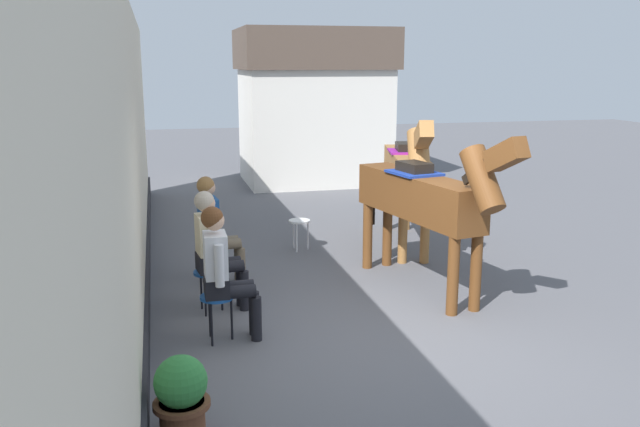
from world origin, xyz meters
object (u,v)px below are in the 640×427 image
(saddled_horse_near, at_px, (424,198))
(saddled_horse_far, at_px, (407,172))
(seated_visitor_middle, at_px, (213,245))
(spare_stool_white, at_px, (299,224))
(seated_visitor_far, at_px, (214,225))
(flower_planter_near, at_px, (181,395))
(seated_visitor_near, at_px, (222,267))

(saddled_horse_near, bearing_deg, saddled_horse_far, 74.76)
(seated_visitor_middle, height_order, spare_stool_white, seated_visitor_middle)
(seated_visitor_middle, relative_size, seated_visitor_far, 1.00)
(saddled_horse_near, distance_m, saddled_horse_far, 2.01)
(saddled_horse_far, distance_m, flower_planter_near, 5.88)
(seated_visitor_near, distance_m, saddled_horse_far, 4.23)
(seated_visitor_near, xyz_separation_m, seated_visitor_middle, (-0.01, 0.84, 0.00))
(saddled_horse_near, bearing_deg, spare_stool_white, 116.74)
(seated_visitor_middle, bearing_deg, flower_planter_near, -100.52)
(seated_visitor_far, height_order, saddled_horse_far, saddled_horse_far)
(saddled_horse_near, bearing_deg, seated_visitor_far, 161.13)
(saddled_horse_near, relative_size, saddled_horse_far, 1.01)
(seated_visitor_far, relative_size, flower_planter_near, 2.17)
(saddled_horse_far, bearing_deg, spare_stool_white, 172.60)
(seated_visitor_near, bearing_deg, seated_visitor_middle, 91.00)
(seated_visitor_far, xyz_separation_m, saddled_horse_near, (2.45, -0.84, 0.38))
(saddled_horse_far, bearing_deg, seated_visitor_near, -136.40)
(saddled_horse_near, relative_size, flower_planter_near, 4.63)
(saddled_horse_far, relative_size, flower_planter_near, 4.61)
(seated_visitor_middle, xyz_separation_m, saddled_horse_near, (2.54, 0.12, 0.38))
(saddled_horse_far, xyz_separation_m, spare_stool_white, (-1.61, 0.21, -0.76))
(seated_visitor_far, relative_size, saddled_horse_near, 0.47)
(saddled_horse_near, bearing_deg, seated_visitor_middle, -177.20)
(seated_visitor_near, relative_size, spare_stool_white, 3.02)
(seated_visitor_near, xyz_separation_m, saddled_horse_far, (3.05, 2.90, 0.38))
(seated_visitor_near, height_order, flower_planter_near, seated_visitor_near)
(saddled_horse_near, height_order, flower_planter_near, saddled_horse_near)
(flower_planter_near, bearing_deg, saddled_horse_far, 52.57)
(seated_visitor_middle, xyz_separation_m, spare_stool_white, (1.46, 2.27, -0.38))
(seated_visitor_far, distance_m, saddled_horse_near, 2.62)
(seated_visitor_middle, distance_m, seated_visitor_far, 0.97)
(seated_visitor_far, height_order, spare_stool_white, seated_visitor_far)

